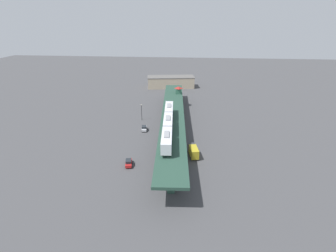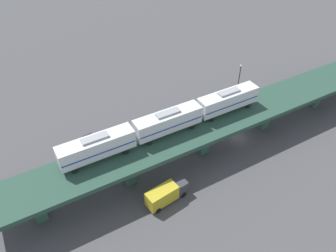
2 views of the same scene
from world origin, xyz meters
name	(u,v)px [view 1 (image 1 of 2)]	position (x,y,z in m)	size (l,w,h in m)	color
ground_plane	(173,130)	(0.00, 0.00, 0.00)	(400.00, 400.00, 0.00)	#424244
elevated_viaduct	(173,117)	(0.01, -0.15, 5.64)	(14.75, 92.36, 6.54)	#244135
subway_train	(168,123)	(-0.34, -15.27, 9.08)	(5.39, 37.30, 4.45)	silver
signal_hut	(179,90)	(0.37, 29.37, 8.33)	(3.44, 3.44, 3.40)	#33604C
street_car_silver	(144,128)	(-10.91, -1.32, 0.94)	(2.43, 4.61, 1.89)	#B7BABF
street_car_red	(129,163)	(-10.75, -27.19, 0.94)	(2.61, 4.66, 1.89)	#AD1E1E
delivery_truck	(193,151)	(8.00, -19.58, 1.76)	(3.61, 7.50, 3.20)	#333338
street_lamp	(142,111)	(-13.94, 9.68, 4.11)	(0.44, 0.44, 6.94)	black
warehouse_building	(171,82)	(-6.69, 66.98, 3.41)	(29.81, 14.57, 6.80)	tan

